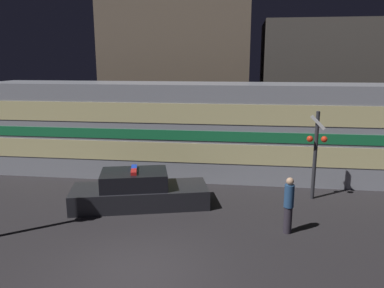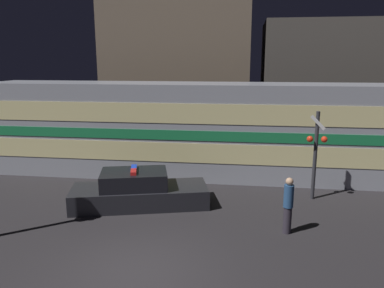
# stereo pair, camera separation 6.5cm
# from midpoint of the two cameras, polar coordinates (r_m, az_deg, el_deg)

# --- Properties ---
(ground_plane) EXTENTS (120.00, 120.00, 0.00)m
(ground_plane) POSITION_cam_midpoint_polar(r_m,az_deg,el_deg) (10.08, -8.47, -18.86)
(ground_plane) COLOR #262326
(train) EXTENTS (22.94, 2.87, 4.25)m
(train) POSITION_cam_midpoint_polar(r_m,az_deg,el_deg) (17.17, 6.53, 2.05)
(train) COLOR gray
(train) RESTS_ON ground_plane
(police_car) EXTENTS (5.22, 2.95, 1.43)m
(police_car) POSITION_cam_midpoint_polar(r_m,az_deg,el_deg) (14.00, -8.02, -7.20)
(police_car) COLOR black
(police_car) RESTS_ON ground_plane
(pedestrian) EXTENTS (0.30, 0.30, 1.79)m
(pedestrian) POSITION_cam_midpoint_polar(r_m,az_deg,el_deg) (11.98, 14.59, -8.97)
(pedestrian) COLOR #2D2833
(pedestrian) RESTS_ON ground_plane
(crossing_signal_near) EXTENTS (0.75, 0.33, 3.41)m
(crossing_signal_near) POSITION_cam_midpoint_polar(r_m,az_deg,el_deg) (14.85, 18.45, -0.99)
(crossing_signal_near) COLOR #2D2D33
(crossing_signal_near) RESTS_ON ground_plane
(building_left) EXTENTS (9.20, 5.75, 10.17)m
(building_left) POSITION_cam_midpoint_polar(r_m,az_deg,el_deg) (25.43, -1.83, 12.20)
(building_left) COLOR brown
(building_left) RESTS_ON ground_plane
(building_center) EXTENTS (11.86, 5.42, 7.60)m
(building_center) POSITION_cam_midpoint_polar(r_m,az_deg,el_deg) (26.10, 23.96, 8.34)
(building_center) COLOR #47423D
(building_center) RESTS_ON ground_plane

